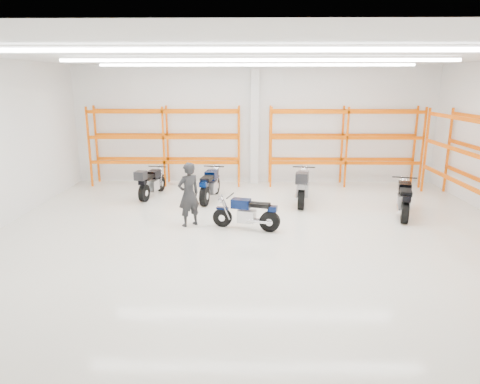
{
  "coord_description": "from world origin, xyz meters",
  "views": [
    {
      "loc": [
        -0.28,
        -10.72,
        3.85
      ],
      "look_at": [
        -0.47,
        0.5,
        0.97
      ],
      "focal_mm": 32.0,
      "sensor_mm": 36.0,
      "label": 1
    }
  ],
  "objects_px": {
    "motorcycle_back_a": "(150,183)",
    "standing_man": "(189,194)",
    "motorcycle_back_b": "(210,186)",
    "motorcycle_back_d": "(404,200)",
    "structural_column": "(255,125)",
    "motorcycle_back_c": "(302,187)",
    "motorcycle_main": "(249,214)"
  },
  "relations": [
    {
      "from": "motorcycle_back_a",
      "to": "standing_man",
      "type": "xyz_separation_m",
      "value": [
        1.73,
        -2.95,
        0.38
      ]
    },
    {
      "from": "motorcycle_back_a",
      "to": "motorcycle_back_b",
      "type": "xyz_separation_m",
      "value": [
        2.07,
        -0.32,
        -0.01
      ]
    },
    {
      "from": "motorcycle_back_b",
      "to": "motorcycle_back_d",
      "type": "height_order",
      "value": "motorcycle_back_d"
    },
    {
      "from": "motorcycle_back_d",
      "to": "standing_man",
      "type": "relative_size",
      "value": 1.19
    },
    {
      "from": "standing_man",
      "to": "structural_column",
      "type": "height_order",
      "value": "structural_column"
    },
    {
      "from": "motorcycle_back_a",
      "to": "standing_man",
      "type": "height_order",
      "value": "standing_man"
    },
    {
      "from": "motorcycle_back_c",
      "to": "motorcycle_back_d",
      "type": "distance_m",
      "value": 3.1
    },
    {
      "from": "motorcycle_back_b",
      "to": "motorcycle_back_c",
      "type": "height_order",
      "value": "motorcycle_back_c"
    },
    {
      "from": "motorcycle_back_d",
      "to": "standing_man",
      "type": "xyz_separation_m",
      "value": [
        -6.22,
        -0.96,
        0.39
      ]
    },
    {
      "from": "motorcycle_main",
      "to": "motorcycle_back_b",
      "type": "xyz_separation_m",
      "value": [
        -1.31,
        2.92,
        0.07
      ]
    },
    {
      "from": "motorcycle_back_a",
      "to": "standing_man",
      "type": "bearing_deg",
      "value": -59.66
    },
    {
      "from": "standing_man",
      "to": "motorcycle_back_d",
      "type": "bearing_deg",
      "value": 151.3
    },
    {
      "from": "motorcycle_back_d",
      "to": "motorcycle_back_c",
      "type": "bearing_deg",
      "value": 156.28
    },
    {
      "from": "motorcycle_back_c",
      "to": "motorcycle_back_d",
      "type": "bearing_deg",
      "value": -23.72
    },
    {
      "from": "motorcycle_back_b",
      "to": "motorcycle_back_d",
      "type": "bearing_deg",
      "value": -15.87
    },
    {
      "from": "motorcycle_back_b",
      "to": "motorcycle_back_c",
      "type": "relative_size",
      "value": 0.92
    },
    {
      "from": "motorcycle_back_b",
      "to": "motorcycle_back_d",
      "type": "relative_size",
      "value": 1.02
    },
    {
      "from": "motorcycle_back_b",
      "to": "motorcycle_back_d",
      "type": "distance_m",
      "value": 6.11
    },
    {
      "from": "motorcycle_back_a",
      "to": "motorcycle_back_c",
      "type": "bearing_deg",
      "value": -8.34
    },
    {
      "from": "motorcycle_main",
      "to": "motorcycle_back_d",
      "type": "distance_m",
      "value": 4.74
    },
    {
      "from": "standing_man",
      "to": "motorcycle_back_b",
      "type": "bearing_deg",
      "value": -134.81
    },
    {
      "from": "structural_column",
      "to": "motorcycle_back_b",
      "type": "bearing_deg",
      "value": -119.86
    },
    {
      "from": "motorcycle_main",
      "to": "motorcycle_back_b",
      "type": "relative_size",
      "value": 0.85
    },
    {
      "from": "motorcycle_back_d",
      "to": "standing_man",
      "type": "bearing_deg",
      "value": -171.25
    },
    {
      "from": "motorcycle_main",
      "to": "standing_man",
      "type": "distance_m",
      "value": 1.73
    },
    {
      "from": "motorcycle_back_b",
      "to": "standing_man",
      "type": "distance_m",
      "value": 2.68
    },
    {
      "from": "motorcycle_main",
      "to": "motorcycle_back_d",
      "type": "relative_size",
      "value": 0.86
    },
    {
      "from": "motorcycle_back_b",
      "to": "motorcycle_back_c",
      "type": "distance_m",
      "value": 3.07
    },
    {
      "from": "motorcycle_back_d",
      "to": "structural_column",
      "type": "height_order",
      "value": "structural_column"
    },
    {
      "from": "motorcycle_back_c",
      "to": "motorcycle_main",
      "type": "bearing_deg",
      "value": -124.78
    },
    {
      "from": "motorcycle_back_c",
      "to": "motorcycle_back_b",
      "type": "bearing_deg",
      "value": 172.05
    },
    {
      "from": "motorcycle_back_c",
      "to": "structural_column",
      "type": "relative_size",
      "value": 0.52
    }
  ]
}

